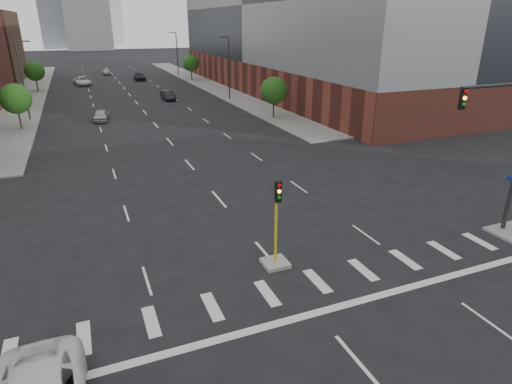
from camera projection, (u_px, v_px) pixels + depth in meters
sidewalk_left_far at (31, 93)px, 71.38m from camera, size 5.00×92.00×0.15m
sidewalk_right_far at (205, 83)px, 81.95m from camera, size 5.00×92.00×0.15m
building_right_main at (309, 22)px, 70.98m from camera, size 24.00×70.00×22.00m
median_traffic_signal at (276, 248)px, 20.41m from camera, size 1.20×1.20×4.40m
streetlight_right_a at (228, 66)px, 63.22m from camera, size 1.60×0.22×9.07m
streetlight_right_b at (177, 52)px, 93.32m from camera, size 1.60×0.22×9.07m
streetlight_left at (23, 78)px, 49.48m from camera, size 1.60×0.22×9.07m
tree_left_near at (16, 99)px, 45.57m from camera, size 3.20×3.20×4.85m
tree_left_far at (35, 71)px, 71.36m from camera, size 3.20×3.20×4.85m
tree_right_near at (274, 90)px, 51.13m from camera, size 3.20×3.20×4.85m
tree_right_far at (191, 63)px, 85.53m from camera, size 3.20×3.20×4.85m
car_near_left at (101, 115)px, 50.92m from camera, size 2.08×4.06×1.32m
car_mid_right at (168, 95)px, 64.77m from camera, size 1.69×4.32×1.40m
car_far_left at (82, 81)px, 80.02m from camera, size 3.34×5.80×1.52m
car_deep_right at (139, 76)px, 86.91m from camera, size 2.28×5.16×1.47m
car_distant at (107, 72)px, 95.98m from camera, size 1.81×4.01×1.34m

